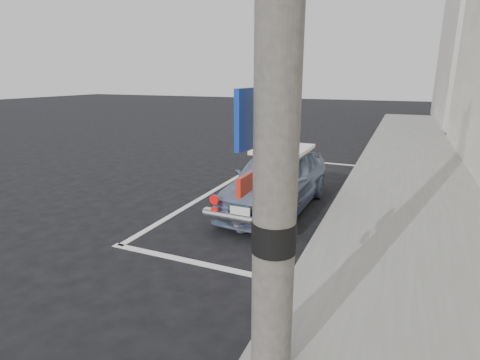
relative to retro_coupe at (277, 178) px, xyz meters
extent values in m
plane|color=black|center=(-0.75, -2.13, -0.60)|extent=(80.00, 80.00, 0.00)
cube|color=slate|center=(2.45, -0.13, -0.52)|extent=(2.80, 40.00, 0.15)
cube|color=white|center=(3.91, 7.87, 4.00)|extent=(0.10, 2.00, 1.60)
cube|color=silver|center=(-0.25, -2.63, -0.59)|extent=(3.00, 0.12, 0.01)
cube|color=silver|center=(-0.25, 4.37, -0.59)|extent=(3.00, 0.12, 0.01)
cube|color=silver|center=(-1.65, 0.87, -0.59)|extent=(0.12, 7.00, 0.01)
cylinder|color=black|center=(1.30, -4.13, 0.70)|extent=(0.36, 0.36, 0.25)
cube|color=#123198|center=(1.06, -4.13, 1.60)|extent=(0.04, 0.35, 0.45)
cube|color=red|center=(1.06, -4.13, 1.10)|extent=(0.04, 0.30, 0.15)
cube|color=white|center=(1.06, -4.13, 1.10)|extent=(0.02, 0.16, 0.08)
imported|color=slate|center=(0.00, 0.00, -0.01)|extent=(1.46, 3.49, 1.18)
cube|color=silver|center=(0.01, 0.35, 0.51)|extent=(1.00, 1.33, 0.07)
cube|color=silver|center=(-0.03, -1.68, -0.22)|extent=(1.32, 0.14, 0.12)
cube|color=white|center=(-0.03, -1.72, -0.12)|extent=(0.33, 0.03, 0.17)
cylinder|color=red|center=(-0.49, -1.70, 0.02)|extent=(0.15, 0.04, 0.15)
cylinder|color=red|center=(0.43, -1.72, 0.02)|extent=(0.15, 0.04, 0.15)
cylinder|color=red|center=(-0.49, -1.70, -0.16)|extent=(0.12, 0.04, 0.12)
cylinder|color=red|center=(0.43, -1.72, -0.16)|extent=(0.12, 0.04, 0.12)
ellipsoid|color=#78685C|center=(-0.10, -1.40, -0.48)|extent=(0.31, 0.41, 0.22)
sphere|color=#78685C|center=(-0.14, -1.56, -0.40)|extent=(0.14, 0.14, 0.14)
cone|color=#78685C|center=(-0.18, -1.55, -0.33)|extent=(0.05, 0.05, 0.05)
cone|color=#78685C|center=(-0.10, -1.57, -0.33)|extent=(0.05, 0.05, 0.05)
cylinder|color=#78685C|center=(-0.01, -1.23, -0.55)|extent=(0.07, 0.24, 0.03)
camera|label=1|loc=(2.13, -6.72, 1.91)|focal=28.00mm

